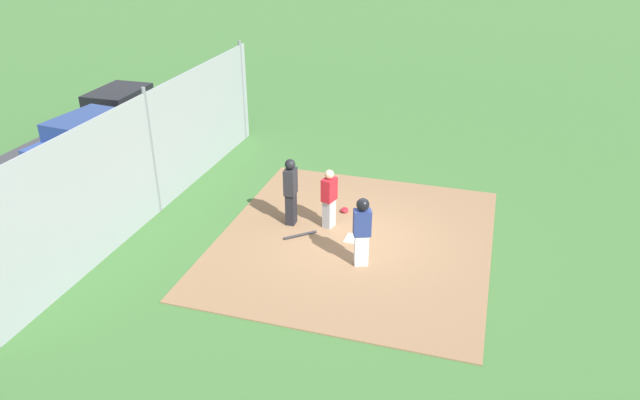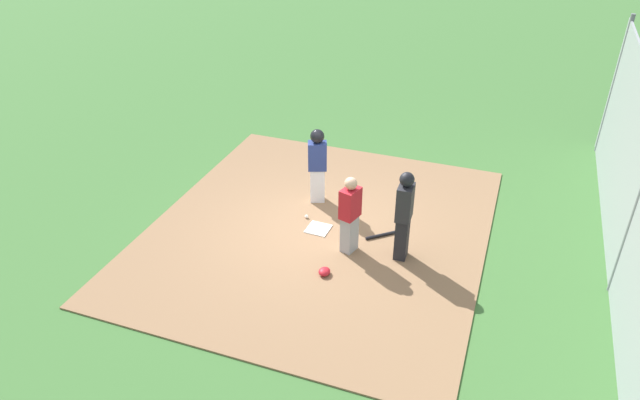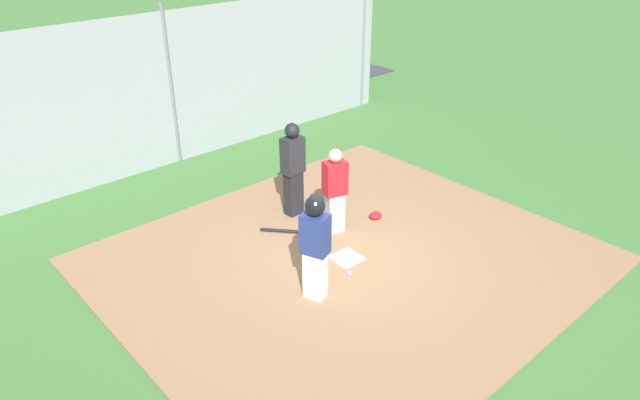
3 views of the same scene
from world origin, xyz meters
TOP-DOWN VIEW (x-y plane):
  - ground_plane at (0.00, 0.00)m, footprint 140.00×140.00m
  - dirt_infield at (0.00, 0.00)m, footprint 7.20×6.40m
  - home_plate at (0.00, 0.00)m, footprint 0.46×0.46m
  - catcher at (-0.45, -0.77)m, footprint 0.44×0.35m
  - umpire at (-0.32, -1.73)m, footprint 0.39×0.27m
  - runner at (1.03, 0.40)m, footprint 0.38×0.45m
  - baseball_bat at (0.24, -1.30)m, footprint 0.60×0.68m
  - catcher_mask at (-1.30, -0.59)m, footprint 0.24×0.20m
  - baseball at (0.30, 0.36)m, footprint 0.07×0.07m
  - backstop_fence at (0.00, -5.31)m, footprint 12.00×0.10m

SIDE VIEW (x-z plane):
  - ground_plane at x=0.00m, z-range 0.00..0.00m
  - dirt_infield at x=0.00m, z-range 0.00..0.03m
  - home_plate at x=0.00m, z-range 0.03..0.05m
  - baseball_bat at x=0.24m, z-range 0.03..0.09m
  - baseball at x=0.30m, z-range 0.03..0.10m
  - catcher_mask at x=-1.30m, z-range 0.03..0.15m
  - catcher at x=-0.45m, z-range 0.05..1.59m
  - umpire at x=-0.32m, z-range 0.08..1.83m
  - runner at x=1.03m, z-range 0.15..1.79m
  - backstop_fence at x=0.00m, z-range -0.07..3.28m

